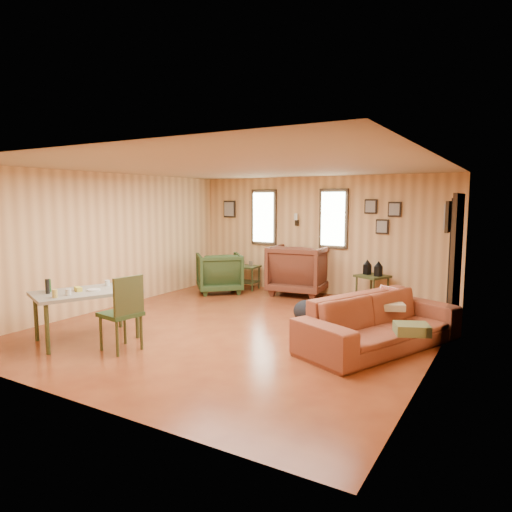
{
  "coord_description": "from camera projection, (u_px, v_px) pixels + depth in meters",
  "views": [
    {
      "loc": [
        3.58,
        -5.72,
        1.92
      ],
      "look_at": [
        0.0,
        0.4,
        1.05
      ],
      "focal_mm": 32.0,
      "sensor_mm": 36.0,
      "label": 1
    }
  ],
  "objects": [
    {
      "name": "room",
      "position": [
        261.0,
        247.0,
        6.93
      ],
      "size": [
        5.54,
        6.04,
        2.44
      ],
      "color": "brown",
      "rests_on": "ground"
    },
    {
      "name": "sofa",
      "position": [
        381.0,
        313.0,
        5.93
      ],
      "size": [
        1.57,
        2.42,
        0.92
      ],
      "primitive_type": "imported",
      "rotation": [
        0.0,
        0.0,
        1.15
      ],
      "color": "brown",
      "rests_on": "ground"
    },
    {
      "name": "sofa_pillows",
      "position": [
        400.0,
        314.0,
        5.75
      ],
      "size": [
        0.98,
        1.57,
        0.33
      ],
      "rotation": [
        0.0,
        0.0,
        0.42
      ],
      "color": "#4E552F",
      "rests_on": "sofa"
    },
    {
      "name": "dining_chair",
      "position": [
        124.0,
        309.0,
        5.76
      ],
      "size": [
        0.51,
        0.51,
        0.98
      ],
      "rotation": [
        0.0,
        0.0,
        -0.16
      ],
      "color": "#283A1A",
      "rests_on": "ground"
    },
    {
      "name": "side_table",
      "position": [
        373.0,
        274.0,
        8.51
      ],
      "size": [
        0.67,
        0.67,
        0.81
      ],
      "rotation": [
        0.0,
        0.0,
        -0.42
      ],
      "color": "#3A411C",
      "rests_on": "ground"
    },
    {
      "name": "cooler",
      "position": [
        350.0,
        305.0,
        7.78
      ],
      "size": [
        0.39,
        0.28,
        0.27
      ],
      "rotation": [
        0.0,
        0.0,
        0.03
      ],
      "color": "maroon",
      "rests_on": "ground"
    },
    {
      "name": "dining_table",
      "position": [
        85.0,
        295.0,
        6.25
      ],
      "size": [
        1.28,
        1.56,
        0.88
      ],
      "rotation": [
        0.0,
        0.0,
        -0.41
      ],
      "color": "gray",
      "rests_on": "ground"
    },
    {
      "name": "end_table",
      "position": [
        247.0,
        273.0,
        9.87
      ],
      "size": [
        0.53,
        0.49,
        0.63
      ],
      "rotation": [
        0.0,
        0.0,
        0.1
      ],
      "color": "#3A411C",
      "rests_on": "ground"
    },
    {
      "name": "recliner_brown",
      "position": [
        299.0,
        267.0,
        9.31
      ],
      "size": [
        1.19,
        1.13,
        1.12
      ],
      "primitive_type": "imported",
      "rotation": [
        0.0,
        0.0,
        3.25
      ],
      "color": "#532719",
      "rests_on": "ground"
    },
    {
      "name": "recliner_green",
      "position": [
        219.0,
        271.0,
        9.52
      ],
      "size": [
        1.21,
        1.21,
        0.91
      ],
      "primitive_type": "imported",
      "rotation": [
        0.0,
        0.0,
        -2.39
      ],
      "color": "#283A1A",
      "rests_on": "ground"
    },
    {
      "name": "backpack",
      "position": [
        307.0,
        312.0,
        7.13
      ],
      "size": [
        0.44,
        0.34,
        0.37
      ],
      "rotation": [
        0.0,
        0.0,
        -0.03
      ],
      "color": "black",
      "rests_on": "ground"
    }
  ]
}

